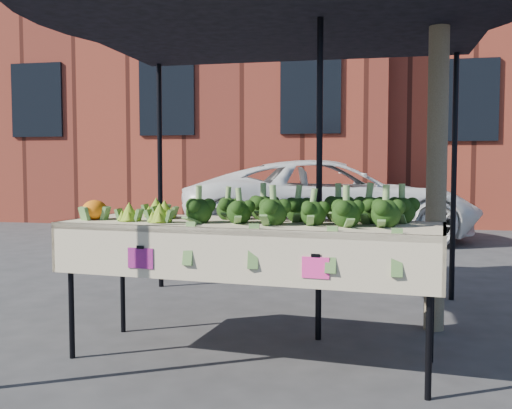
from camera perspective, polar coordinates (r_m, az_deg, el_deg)
name	(u,v)px	position (r m, az deg, el deg)	size (l,w,h in m)	color
ground	(243,359)	(3.94, -1.25, -14.86)	(90.00, 90.00, 0.00)	#2C2C2E
table	(250,291)	(3.81, -0.63, -8.49)	(2.47, 1.04, 0.90)	beige
canopy	(273,151)	(4.32, 1.68, 5.25)	(3.16, 3.16, 2.74)	black
broccoli_heap	(301,204)	(3.69, 4.37, 0.06)	(1.45, 0.55, 0.24)	black
romanesco_cluster	(154,206)	(3.96, -9.96, -0.14)	(0.41, 0.55, 0.18)	#88AE25
cauliflower_pair	(95,207)	(4.04, -15.48, -0.27)	(0.18, 0.18, 0.17)	orange
vehicle	(330,94)	(9.93, 7.28, 10.62)	(2.26, 1.36, 4.90)	white
street_tree	(439,39)	(4.73, 17.45, 15.11)	(2.24, 2.24, 4.41)	#1E4C14
building_left	(167,50)	(17.01, -8.72, 14.70)	(12.00, 8.00, 9.00)	maroon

